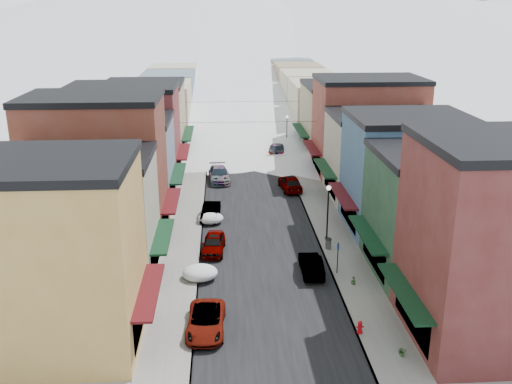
{
  "coord_description": "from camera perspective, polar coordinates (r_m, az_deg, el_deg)",
  "views": [
    {
      "loc": [
        -3.06,
        -26.8,
        19.48
      ],
      "look_at": [
        0.0,
        23.79,
        2.77
      ],
      "focal_mm": 40.0,
      "sensor_mm": 36.0,
      "label": 1
    }
  ],
  "objects": [
    {
      "name": "fire_hydrant",
      "position": [
        36.68,
        10.35,
        -13.18
      ],
      "size": [
        0.49,
        0.37,
        0.84
      ],
      "color": "red",
      "rests_on": "sidewalk_right"
    },
    {
      "name": "bldg_r_cream",
      "position": [
        61.08,
        12.59,
        3.61
      ],
      "size": [
        12.3,
        9.2,
        9.0
      ],
      "color": "#BDB198",
      "rests_on": "ground"
    },
    {
      "name": "parking_sign",
      "position": [
        43.38,
        8.18,
        -6.29
      ],
      "size": [
        0.11,
        0.33,
        2.49
      ],
      "color": "black",
      "rests_on": "sidewalk_right"
    },
    {
      "name": "streetlamp_near",
      "position": [
        48.91,
        7.21,
        -1.35
      ],
      "size": [
        0.4,
        0.4,
        4.83
      ],
      "color": "black",
      "rests_on": "sidewalk_right"
    },
    {
      "name": "bldg_r_brick_near",
      "position": [
        36.65,
        24.11,
        -4.59
      ],
      "size": [
        12.3,
        9.2,
        12.5
      ],
      "color": "maroon",
      "rests_on": "ground"
    },
    {
      "name": "distant_blocks",
      "position": [
        110.92,
        -1.88,
        10.21
      ],
      "size": [
        34.0,
        55.0,
        8.0
      ],
      "color": "gray",
      "rests_on": "ground"
    },
    {
      "name": "car_silver_wagon",
      "position": [
        65.99,
        -3.7,
        1.76
      ],
      "size": [
        2.72,
        5.71,
        1.61
      ],
      "primitive_type": "imported",
      "rotation": [
        0.0,
        0.0,
        0.09
      ],
      "color": "#A6AAAF",
      "rests_on": "ground"
    },
    {
      "name": "planter_near",
      "position": [
        35.2,
        14.39,
        -15.2
      ],
      "size": [
        0.55,
        0.5,
        0.54
      ],
      "primitive_type": "imported",
      "rotation": [
        0.0,
        0.0,
        -0.17
      ],
      "color": "#385F2B",
      "rests_on": "sidewalk_right"
    },
    {
      "name": "car_white_suv",
      "position": [
        36.58,
        -5.04,
        -12.73
      ],
      "size": [
        2.53,
        5.1,
        1.39
      ],
      "primitive_type": "imported",
      "rotation": [
        0.0,
        0.0,
        -0.04
      ],
      "color": "#B8B9BA",
      "rests_on": "ground"
    },
    {
      "name": "snow_pile_mid",
      "position": [
        53.48,
        -4.55,
        -2.62
      ],
      "size": [
        2.41,
        2.68,
        1.02
      ],
      "color": "white",
      "rests_on": "ground"
    },
    {
      "name": "snow_pile_near",
      "position": [
        42.98,
        -5.59,
        -8.01
      ],
      "size": [
        2.64,
        2.82,
        1.12
      ],
      "color": "white",
      "rests_on": "ground"
    },
    {
      "name": "road",
      "position": [
        89.01,
        -1.41,
        5.6
      ],
      "size": [
        10.0,
        160.0,
        0.01
      ],
      "primitive_type": "cube",
      "color": "black",
      "rests_on": "ground"
    },
    {
      "name": "mountain_ridge",
      "position": [
        304.46,
        -6.86,
        17.16
      ],
      "size": [
        670.0,
        340.0,
        34.0
      ],
      "color": "silver",
      "rests_on": "ground"
    },
    {
      "name": "bldg_l_brick_far",
      "position": [
        67.21,
        -12.98,
        5.78
      ],
      "size": [
        13.3,
        9.2,
        11.0
      ],
      "color": "maroon",
      "rests_on": "ground"
    },
    {
      "name": "car_gray_suv",
      "position": [
        62.74,
        3.43,
        0.94
      ],
      "size": [
        2.5,
        5.18,
        1.71
      ],
      "primitive_type": "imported",
      "rotation": [
        0.0,
        0.0,
        3.24
      ],
      "color": "gray",
      "rests_on": "ground"
    },
    {
      "name": "bldg_l_brick_near",
      "position": [
        50.25,
        -15.56,
        2.3
      ],
      "size": [
        12.3,
        8.2,
        12.5
      ],
      "color": "maroon",
      "rests_on": "ground"
    },
    {
      "name": "sidewalk_right",
      "position": [
        89.46,
        2.83,
        5.69
      ],
      "size": [
        3.2,
        160.0,
        0.15
      ],
      "primitive_type": "cube",
      "color": "gray",
      "rests_on": "ground"
    },
    {
      "name": "bldg_r_blue",
      "position": [
        52.45,
        14.74,
        1.9
      ],
      "size": [
        11.3,
        9.2,
        10.5
      ],
      "color": "#3A6083",
      "rests_on": "ground"
    },
    {
      "name": "bldg_r_brick_far",
      "position": [
        69.39,
        11.08,
        6.5
      ],
      "size": [
        13.3,
        9.2,
        11.5
      ],
      "color": "maroon",
      "rests_on": "ground"
    },
    {
      "name": "streetlamp_far",
      "position": [
        80.59,
        3.11,
        6.46
      ],
      "size": [
        0.38,
        0.38,
        4.61
      ],
      "color": "black",
      "rests_on": "sidewalk_right"
    },
    {
      "name": "car_silver_sedan",
      "position": [
        47.28,
        -4.26,
        -5.15
      ],
      "size": [
        2.12,
        4.51,
        1.49
      ],
      "primitive_type": "imported",
      "rotation": [
        0.0,
        0.0,
        -0.08
      ],
      "color": "#A1A2A9",
      "rests_on": "ground"
    },
    {
      "name": "bldg_r_tan",
      "position": [
        78.91,
        8.56,
        7.29
      ],
      "size": [
        11.3,
        11.2,
        9.5
      ],
      "color": "#988863",
      "rests_on": "ground"
    },
    {
      "name": "snow_pile_far",
      "position": [
        74.15,
        -4.73,
        3.29
      ],
      "size": [
        2.08,
        2.48,
        0.88
      ],
      "color": "white",
      "rests_on": "ground"
    },
    {
      "name": "bldg_l_grayblue",
      "position": [
        58.65,
        -13.31,
        2.96
      ],
      "size": [
        11.3,
        9.2,
        9.0
      ],
      "color": "gray",
      "rests_on": "ground"
    },
    {
      "name": "car_dark_hatch",
      "position": [
        54.55,
        -4.55,
        -1.94
      ],
      "size": [
        1.94,
        4.46,
        1.43
      ],
      "primitive_type": "imported",
      "rotation": [
        0.0,
        0.0,
        -0.1
      ],
      "color": "black",
      "rests_on": "ground"
    },
    {
      "name": "curb_left",
      "position": [
        88.96,
        -4.68,
        5.58
      ],
      "size": [
        0.1,
        160.0,
        0.15
      ],
      "primitive_type": "cube",
      "color": "slate",
      "rests_on": "ground"
    },
    {
      "name": "curb_right",
      "position": [
        89.31,
        1.84,
        5.68
      ],
      "size": [
        0.1,
        160.0,
        0.15
      ],
      "primitive_type": "cube",
      "color": "slate",
      "rests_on": "ground"
    },
    {
      "name": "car_green_sedan",
      "position": [
        43.75,
        5.55,
        -7.24
      ],
      "size": [
        1.58,
        4.38,
        1.44
      ],
      "primitive_type": "imported",
      "rotation": [
        0.0,
        0.0,
        3.13
      ],
      "color": "black",
      "rests_on": "ground"
    },
    {
      "name": "car_black_sedan",
      "position": [
        77.5,
        2.1,
        4.3
      ],
      "size": [
        2.95,
        5.91,
        1.65
      ],
      "primitive_type": "imported",
      "rotation": [
        0.0,
        0.0,
        3.03
      ],
      "color": "black",
      "rests_on": "ground"
    },
    {
      "name": "car_lane_silver",
      "position": [
        79.59,
        -2.75,
        4.61
      ],
      "size": [
        1.92,
        4.43,
        1.49
      ],
      "primitive_type": "imported",
      "rotation": [
        0.0,
        0.0,
        0.04
      ],
      "color": "#9EA2A6",
      "rests_on": "ground"
    },
    {
      "name": "ground",
      "position": [
        33.27,
        2.6,
        -17.62
      ],
      "size": [
        600.0,
        600.0,
        0.0
      ],
      "primitive_type": "plane",
      "color": "gray",
      "rests_on": "ground"
    },
    {
      "name": "sidewalk_left",
      "position": [
        89.01,
        -5.68,
        5.56
      ],
      "size": [
        3.2,
        160.0,
        0.15
      ],
      "primitive_type": "cube",
      "color": "gray",
      "rests_on": "ground"
    },
    {
      "name": "bldg_r_green",
      "position": [
        44.56,
        18.16,
        -2.0
      ],
      "size": [
        11.3,
        9.2,
        9.5
      ],
      "color": "#20442B",
      "rests_on": "ground"
    },
    {
      "name": "car_lane_white",
      "position": [
        94.56,
        -0.67,
        6.77
      ],
      "size": [
        2.82,
        5.04,
        1.33
      ],
      "primitive_type": "imported",
      "rotation": [
        0.0,
        0.0,
        3.01
      ],
      "color": "silver",
      "rests_on": "ground"
    },
    {
      "name": "planter_far",
      "position": [
        42.43,
        9.71,
        -8.7
      ],
      "size": [
        0.46,
        0.46,
        0.59
      ],
      "primitive_type": "imported",
      "rotation": [
        0.0,
        0.0,
        0.85
      ],
      "color": "#325727",
      "rests_on": "sidewalk_right"
    },
    {
      "name": "bldg_l_tan",
      "position": [
        76.86,
        -11.06,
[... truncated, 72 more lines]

